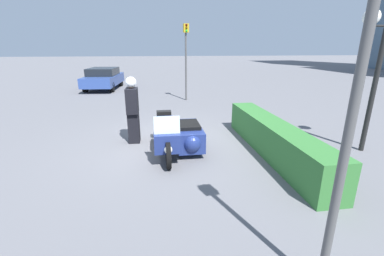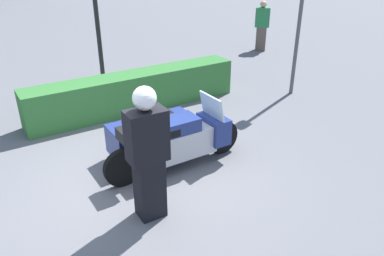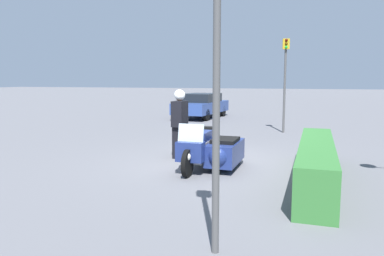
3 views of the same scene
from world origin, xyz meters
name	(u,v)px [view 3 (image 3 of 3)]	position (x,y,z in m)	size (l,w,h in m)	color
ground_plane	(209,161)	(0.00, 0.00, 0.00)	(160.00, 160.00, 0.00)	slate
police_motorcycle	(213,150)	(0.79, 0.30, 0.46)	(2.48, 1.22, 1.14)	black
officer_rider	(180,122)	(-0.15, -0.87, 0.98)	(0.51, 0.32, 1.85)	black
hedge_bush_curbside	(316,163)	(1.28, 2.64, 0.42)	(4.81, 0.67, 0.83)	#337033
traffic_light_near	(217,61)	(4.95, 1.48, 2.33)	(0.23, 0.27, 3.57)	#4C4C4C
traffic_light_far	(285,72)	(-6.05, 1.39, 2.40)	(0.22, 0.28, 3.69)	#4C4C4C
parked_car_background	(201,105)	(-10.59, -3.45, 0.72)	(4.38, 2.17, 1.36)	#2D478C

